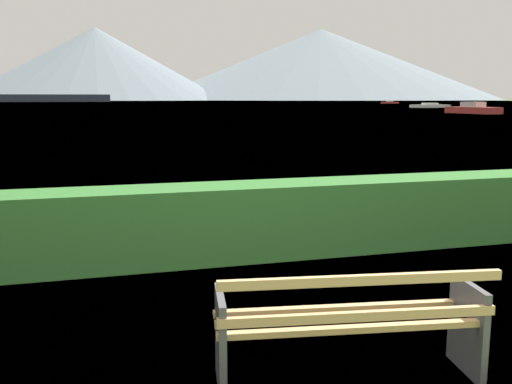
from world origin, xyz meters
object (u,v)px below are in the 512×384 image
at_px(park_bench, 350,324).
at_px(sailboat_mid, 430,106).
at_px(tender_far, 473,109).
at_px(cargo_ship_large, 22,95).
at_px(fishing_boat_near, 390,102).

bearing_deg(park_bench, sailboat_mid, 56.94).
xyz_separation_m(sailboat_mid, tender_far, (-20.05, -40.96, 0.17)).
relative_size(cargo_ship_large, fishing_boat_near, 12.28).
xyz_separation_m(fishing_boat_near, tender_far, (-55.63, -122.02, 0.14)).
relative_size(sailboat_mid, tender_far, 1.00).
xyz_separation_m(park_bench, tender_far, (45.67, 60.03, 0.12)).
distance_m(sailboat_mid, tender_far, 45.60).
distance_m(cargo_ship_large, tender_far, 269.91).
bearing_deg(park_bench, cargo_ship_large, 97.00).
distance_m(fishing_boat_near, sailboat_mid, 88.53).
height_order(park_bench, fishing_boat_near, fishing_boat_near).
xyz_separation_m(cargo_ship_large, fishing_boat_near, (140.14, -134.30, -2.97)).
bearing_deg(tender_far, park_bench, -127.26).
distance_m(cargo_ship_large, fishing_boat_near, 194.13).
bearing_deg(tender_far, cargo_ship_large, 108.25).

